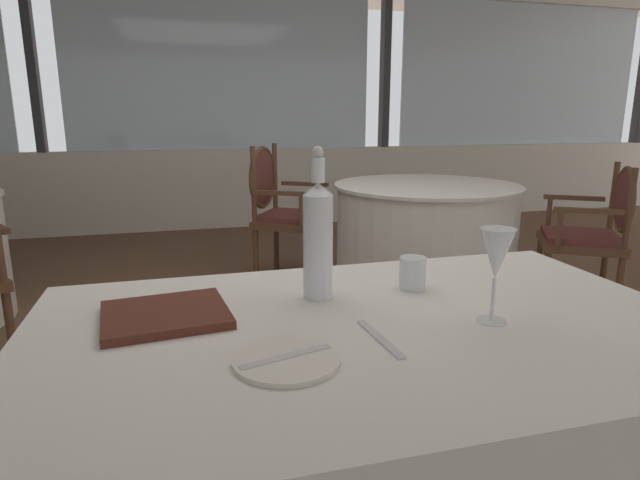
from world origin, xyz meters
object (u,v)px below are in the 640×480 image
at_px(menu_book, 165,315).
at_px(dining_chair_0_0, 279,203).
at_px(wine_glass, 496,256).
at_px(dining_chair_0_1, 597,226).
at_px(water_bottle, 318,237).
at_px(side_plate, 286,359).
at_px(water_tumbler, 413,273).

height_order(menu_book, dining_chair_0_0, dining_chair_0_0).
relative_size(wine_glass, dining_chair_0_1, 0.23).
height_order(water_bottle, menu_book, water_bottle).
xyz_separation_m(side_plate, water_bottle, (0.15, 0.33, 0.15)).
relative_size(water_tumbler, dining_chair_0_1, 0.09).
bearing_deg(dining_chair_0_0, side_plate, -68.77).
height_order(water_bottle, dining_chair_0_1, water_bottle).
relative_size(wine_glass, dining_chair_0_0, 0.21).
bearing_deg(dining_chair_0_1, wine_glass, 73.98).
height_order(side_plate, wine_glass, wine_glass).
xyz_separation_m(water_tumbler, dining_chair_0_0, (0.11, 2.49, -0.22)).
height_order(wine_glass, dining_chair_0_0, dining_chair_0_0).
distance_m(water_tumbler, dining_chair_0_1, 2.36).
distance_m(water_tumbler, menu_book, 0.63).
relative_size(side_plate, dining_chair_0_0, 0.20).
distance_m(side_plate, menu_book, 0.35).
bearing_deg(water_tumbler, water_bottle, -179.30).
height_order(wine_glass, menu_book, wine_glass).
bearing_deg(side_plate, wine_glass, 8.76).
bearing_deg(water_bottle, wine_glass, -37.62).
xyz_separation_m(side_plate, dining_chair_0_0, (0.52, 2.82, -0.18)).
relative_size(wine_glass, water_tumbler, 2.49).
bearing_deg(side_plate, dining_chair_0_0, 79.58).
bearing_deg(dining_chair_0_1, menu_book, 61.63).
relative_size(menu_book, dining_chair_0_0, 0.27).
height_order(side_plate, water_bottle, water_bottle).
bearing_deg(wine_glass, water_bottle, 142.38).
xyz_separation_m(side_plate, menu_book, (-0.22, 0.28, 0.01)).
bearing_deg(side_plate, water_tumbler, 39.20).
relative_size(side_plate, dining_chair_0_1, 0.22).
bearing_deg(water_bottle, dining_chair_0_1, 33.11).
distance_m(side_plate, dining_chair_0_1, 2.88).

